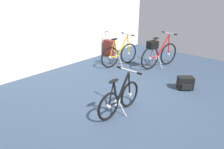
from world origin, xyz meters
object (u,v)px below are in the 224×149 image
at_px(display_bike_right, 158,52).
at_px(rolling_suitcase, 109,48).
at_px(backpack_on_floor, 185,83).
at_px(display_bike_left, 120,54).
at_px(folding_bike_foreground, 120,98).

distance_m(display_bike_right, rolling_suitcase, 1.79).
bearing_deg(backpack_on_floor, display_bike_left, 84.05).
relative_size(display_bike_right, backpack_on_floor, 3.54).
height_order(display_bike_right, rolling_suitcase, display_bike_right).
bearing_deg(backpack_on_floor, display_bike_right, 55.64).
distance_m(rolling_suitcase, backpack_on_floor, 3.06).
height_order(folding_bike_foreground, rolling_suitcase, rolling_suitcase).
bearing_deg(rolling_suitcase, folding_bike_foreground, -133.31).
height_order(folding_bike_foreground, display_bike_left, display_bike_left).
height_order(folding_bike_foreground, backpack_on_floor, folding_bike_foreground).
height_order(display_bike_left, display_bike_right, display_bike_right).
relative_size(folding_bike_foreground, display_bike_right, 0.79).
relative_size(folding_bike_foreground, rolling_suitcase, 1.29).
distance_m(display_bike_left, backpack_on_floor, 2.13).
height_order(display_bike_right, backpack_on_floor, display_bike_right).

